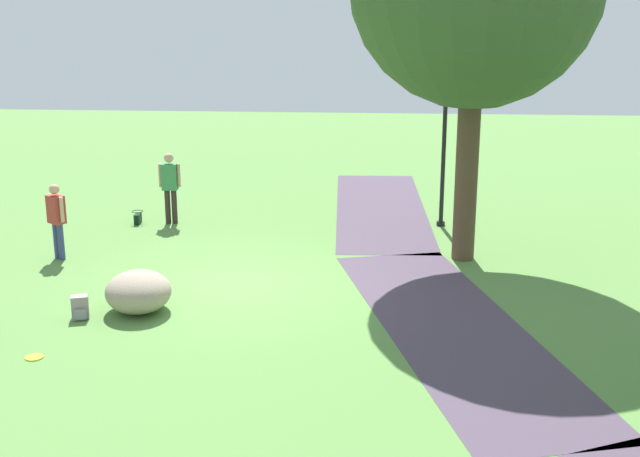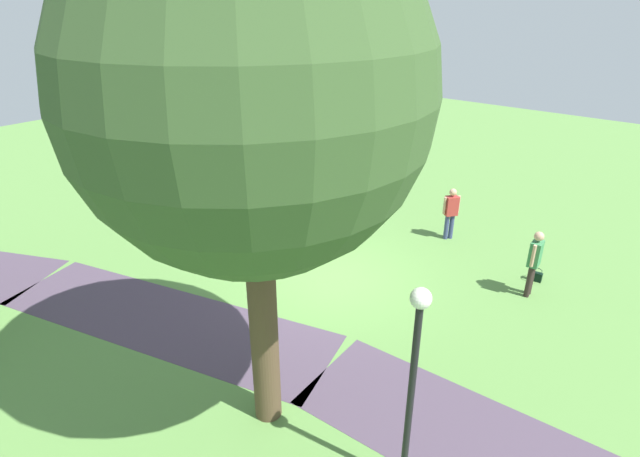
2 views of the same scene
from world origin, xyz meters
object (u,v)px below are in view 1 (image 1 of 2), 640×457
(man_near_boulder, at_px, (57,216))
(frisbee_on_grass, at_px, (34,357))
(handbag_on_grass, at_px, (138,218))
(backpack_by_boulder, at_px, (80,308))
(lawn_boulder, at_px, (138,292))
(lamp_post, at_px, (444,137))
(woman_with_handbag, at_px, (170,183))

(man_near_boulder, relative_size, frisbee_on_grass, 5.96)
(man_near_boulder, xyz_separation_m, handbag_on_grass, (-2.83, 0.82, -0.77))
(man_near_boulder, xyz_separation_m, backpack_by_boulder, (3.19, 1.59, -0.72))
(man_near_boulder, bearing_deg, frisbee_on_grass, 16.78)
(lawn_boulder, distance_m, frisbee_on_grass, 2.29)
(lamp_post, xyz_separation_m, handbag_on_grass, (0.36, -7.23, -1.99))
(lamp_post, bearing_deg, lawn_boulder, -43.00)
(man_near_boulder, height_order, handbag_on_grass, man_near_boulder)
(lawn_boulder, xyz_separation_m, man_near_boulder, (-2.78, -2.48, 0.56))
(frisbee_on_grass, bearing_deg, woman_with_handbag, 178.65)
(woman_with_handbag, relative_size, man_near_boulder, 1.08)
(man_near_boulder, distance_m, handbag_on_grass, 3.05)
(woman_with_handbag, bearing_deg, lawn_boulder, 8.53)
(frisbee_on_grass, bearing_deg, lamp_post, 140.43)
(lamp_post, height_order, backpack_by_boulder, lamp_post)
(lawn_boulder, relative_size, handbag_on_grass, 4.74)
(woman_with_handbag, relative_size, handbag_on_grass, 5.25)
(lawn_boulder, distance_m, handbag_on_grass, 5.86)
(handbag_on_grass, relative_size, frisbee_on_grass, 1.22)
(lawn_boulder, bearing_deg, handbag_on_grass, -163.54)
(lamp_post, height_order, man_near_boulder, lamp_post)
(lamp_post, bearing_deg, backpack_by_boulder, -45.34)
(woman_with_handbag, height_order, handbag_on_grass, woman_with_handbag)
(man_near_boulder, distance_m, frisbee_on_grass, 5.09)
(backpack_by_boulder, xyz_separation_m, frisbee_on_grass, (1.60, -0.14, -0.18))
(lawn_boulder, xyz_separation_m, handbag_on_grass, (-5.61, -1.66, -0.21))
(woman_with_handbag, relative_size, frisbee_on_grass, 6.41)
(man_near_boulder, bearing_deg, woman_with_handbag, 150.78)
(lamp_post, xyz_separation_m, woman_with_handbag, (0.29, -6.43, -1.14))
(woman_with_handbag, distance_m, handbag_on_grass, 1.17)
(lamp_post, relative_size, backpack_by_boulder, 8.61)
(lamp_post, relative_size, woman_with_handbag, 2.02)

